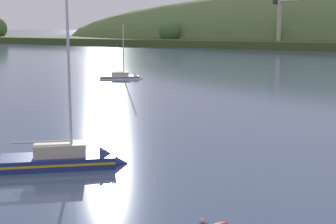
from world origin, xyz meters
The scene contains 3 objects.
dockside_crane centered at (-18.59, 199.77, 9.61)m, with size 11.21×9.60×20.05m.
sailboat_midwater_white centered at (-20.09, 73.72, 0.23)m, with size 7.87×6.19×10.87m.
sailboat_outer_reach centered at (3.64, 22.86, 0.23)m, with size 8.68×7.05×13.44m.
Camera 1 is at (23.47, -5.33, 9.74)m, focal length 53.92 mm.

